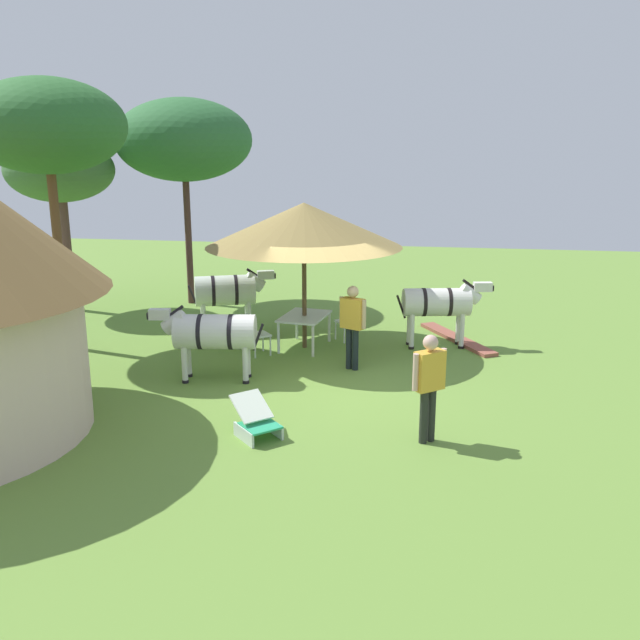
{
  "coord_description": "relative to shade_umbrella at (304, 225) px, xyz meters",
  "views": [
    {
      "loc": [
        -12.4,
        -1.83,
        4.46
      ],
      "look_at": [
        0.72,
        0.31,
        1.0
      ],
      "focal_mm": 38.38,
      "sensor_mm": 36.0,
      "label": 1
    }
  ],
  "objects": [
    {
      "name": "ground_plane",
      "position": [
        -2.06,
        -0.87,
        -2.75
      ],
      "size": [
        36.0,
        36.0,
        0.0
      ],
      "primitive_type": "plane",
      "color": "olive"
    },
    {
      "name": "shade_umbrella",
      "position": [
        0.0,
        0.0,
        0.0
      ],
      "size": [
        4.26,
        4.26,
        3.22
      ],
      "color": "brown",
      "rests_on": "ground_plane"
    },
    {
      "name": "patio_dining_table",
      "position": [
        -0.0,
        0.0,
        -2.09
      ],
      "size": [
        1.45,
        1.09,
        0.74
      ],
      "rotation": [
        0.0,
        0.0,
        -0.14
      ],
      "color": "silver",
      "rests_on": "ground_plane"
    },
    {
      "name": "patio_chair_west_end",
      "position": [
        0.77,
        -0.92,
        -2.23
      ],
      "size": [
        0.61,
        0.6,
        0.9
      ],
      "rotation": [
        0.0,
        0.0,
        0.69
      ],
      "color": "silver",
      "rests_on": "ground_plane"
    },
    {
      "name": "patio_chair_near_hut",
      "position": [
        -0.75,
        0.94,
        -2.23
      ],
      "size": [
        0.61,
        0.6,
        0.9
      ],
      "rotation": [
        0.0,
        0.0,
        -2.47
      ],
      "color": "silver",
      "rests_on": "ground_plane"
    },
    {
      "name": "guest_beside_umbrella",
      "position": [
        -1.35,
        -1.23,
        -1.71
      ],
      "size": [
        0.4,
        0.56,
        1.73
      ],
      "rotation": [
        0.0,
        0.0,
        1.12
      ],
      "color": "black",
      "rests_on": "ground_plane"
    },
    {
      "name": "standing_watcher",
      "position": [
        -4.62,
        -2.76,
        -1.72
      ],
      "size": [
        0.46,
        0.49,
        1.7
      ],
      "rotation": [
        0.0,
        0.0,
        -0.88
      ],
      "color": "black",
      "rests_on": "ground_plane"
    },
    {
      "name": "striped_lounge_chair",
      "position": [
        -4.85,
        -0.14,
        -2.49
      ],
      "size": [
        0.95,
        0.94,
        0.61
      ],
      "rotation": [
        0.0,
        0.0,
        2.32
      ],
      "color": "#279F6B",
      "rests_on": "ground_plane"
    },
    {
      "name": "zebra_nearest_camera",
      "position": [
        0.54,
        -2.94,
        -1.74
      ],
      "size": [
        0.89,
        2.13,
        1.55
      ],
      "rotation": [
        0.0,
        0.0,
        3.34
      ],
      "color": "silver",
      "rests_on": "ground_plane"
    },
    {
      "name": "zebra_by_umbrella",
      "position": [
        -2.42,
        1.33,
        -1.79
      ],
      "size": [
        0.88,
        2.2,
        1.49
      ],
      "rotation": [
        0.0,
        0.0,
        0.14
      ],
      "color": "silver",
      "rests_on": "ground_plane"
    },
    {
      "name": "zebra_toward_hut",
      "position": [
        0.96,
        2.06,
        -1.73
      ],
      "size": [
        1.18,
        1.99,
        1.56
      ],
      "rotation": [
        0.0,
        0.0,
        3.51
      ],
      "color": "silver",
      "rests_on": "ground_plane"
    },
    {
      "name": "acacia_tree_far_lawn",
      "position": [
        2.49,
        6.96,
        0.99
      ],
      "size": [
        2.8,
        2.8,
        4.61
      ],
      "color": "brown",
      "rests_on": "ground_plane"
    },
    {
      "name": "acacia_tree_right_background",
      "position": [
        -0.88,
        5.24,
        2.02
      ],
      "size": [
        3.28,
        3.28,
        5.78
      ],
      "color": "brown",
      "rests_on": "ground_plane"
    },
    {
      "name": "acacia_tree_behind_hut",
      "position": [
        3.81,
        4.01,
        1.77
      ],
      "size": [
        3.7,
        3.7,
        5.64
      ],
      "color": "#482C29",
      "rests_on": "ground_plane"
    },
    {
      "name": "brick_patio_kerb",
      "position": [
        1.12,
        -3.39,
        -2.71
      ],
      "size": [
        2.61,
        1.71,
        0.08
      ],
      "primitive_type": "cube",
      "rotation": [
        0.0,
        0.0,
        0.52
      ],
      "color": "#934E3E",
      "rests_on": "ground_plane"
    }
  ]
}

